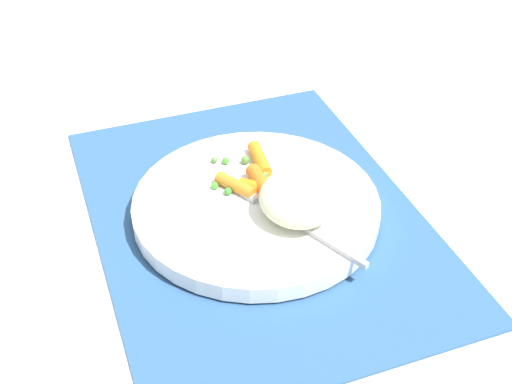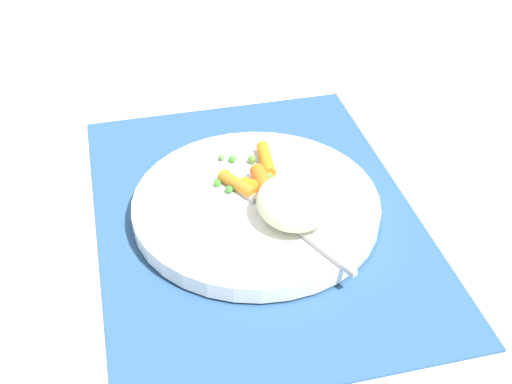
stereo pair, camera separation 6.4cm
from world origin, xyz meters
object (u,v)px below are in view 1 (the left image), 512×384
(plate, at_px, (256,206))
(fork, at_px, (279,211))
(carrot_portion, at_px, (255,178))
(rice_mound, at_px, (297,199))

(plate, height_order, fork, fork)
(carrot_portion, distance_m, fork, 0.06)
(plate, relative_size, rice_mound, 3.12)
(rice_mound, relative_size, carrot_portion, 0.85)
(rice_mound, distance_m, fork, 0.02)
(carrot_portion, height_order, fork, carrot_portion)
(carrot_portion, bearing_deg, plate, 161.86)
(plate, bearing_deg, fork, -155.03)
(plate, distance_m, carrot_portion, 0.03)
(plate, relative_size, carrot_portion, 2.66)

